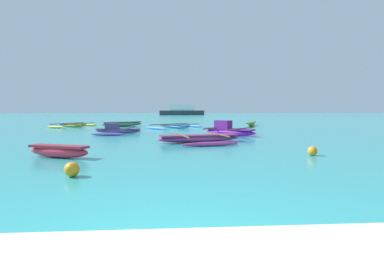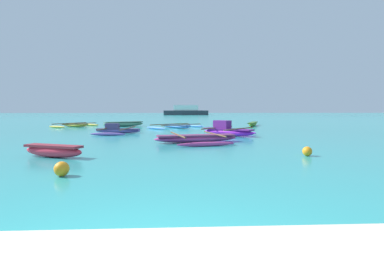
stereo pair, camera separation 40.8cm
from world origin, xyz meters
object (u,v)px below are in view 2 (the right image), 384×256
object	(u,v)px
moored_boat_5	(117,130)
moored_boat_6	(75,125)
moored_boat_4	(253,124)
moored_boat_0	(176,126)
moored_boat_1	(53,150)
distant_ferry	(186,111)
moored_boat_7	(124,124)
moored_boat_2	(227,131)
mooring_buoy_0	(307,151)
mooring_buoy_1	(62,169)
moored_boat_3	(196,138)

from	to	relation	value
moored_boat_5	moored_boat_6	size ratio (longest dim) A/B	1.02
moored_boat_4	moored_boat_0	bearing A→B (deg)	133.95
moored_boat_4	moored_boat_1	bearing A→B (deg)	170.36
moored_boat_5	moored_boat_1	bearing A→B (deg)	-85.30
moored_boat_4	distant_ferry	distance (m)	53.91
moored_boat_7	distant_ferry	xyz separation A→B (m)	(7.47, 53.95, 0.83)
moored_boat_2	moored_boat_7	world-z (taller)	moored_boat_2
mooring_buoy_0	mooring_buoy_1	size ratio (longest dim) A/B	0.92
mooring_buoy_1	moored_boat_0	bearing A→B (deg)	81.47
moored_boat_6	distant_ferry	size ratio (longest dim) A/B	0.37
moored_boat_4	mooring_buoy_1	size ratio (longest dim) A/B	10.51
moored_boat_3	distant_ferry	xyz separation A→B (m)	(1.55, 67.58, 0.89)
mooring_buoy_0	distant_ferry	distance (m)	72.07
moored_boat_7	mooring_buoy_0	distance (m)	20.43
moored_boat_7	moored_boat_3	bearing A→B (deg)	-94.64
moored_boat_1	moored_boat_5	world-z (taller)	moored_boat_5
mooring_buoy_1	distant_ferry	xyz separation A→B (m)	(5.30, 74.81, 0.90)
moored_boat_0	moored_boat_1	distance (m)	15.85
moored_boat_4	moored_boat_5	size ratio (longest dim) A/B	0.83
moored_boat_1	moored_boat_6	bearing A→B (deg)	128.30
moored_boat_3	mooring_buoy_0	distance (m)	5.72
moored_boat_2	moored_boat_5	xyz separation A→B (m)	(-7.15, 2.43, -0.10)
moored_boat_1	mooring_buoy_0	distance (m)	8.72
moored_boat_1	distant_ferry	size ratio (longest dim) A/B	0.19
moored_boat_4	mooring_buoy_0	xyz separation A→B (m)	(-2.79, -18.36, -0.03)
moored_boat_5	mooring_buoy_0	xyz separation A→B (m)	(8.60, -10.46, -0.04)
moored_boat_4	distant_ferry	world-z (taller)	distant_ferry
moored_boat_1	mooring_buoy_0	world-z (taller)	moored_boat_1
moored_boat_2	mooring_buoy_1	distance (m)	12.30
moored_boat_1	moored_boat_4	world-z (taller)	moored_boat_1
moored_boat_3	moored_boat_2	bearing A→B (deg)	47.49
distant_ferry	moored_boat_7	bearing A→B (deg)	-97.88
moored_boat_4	mooring_buoy_0	bearing A→B (deg)	-165.97
moored_boat_1	moored_boat_3	world-z (taller)	moored_boat_3
moored_boat_7	mooring_buoy_1	world-z (taller)	moored_boat_7
moored_boat_2	moored_boat_1	bearing A→B (deg)	-91.33
moored_boat_6	mooring_buoy_0	size ratio (longest dim) A/B	13.53
moored_boat_0	mooring_buoy_1	distance (m)	18.45
moored_boat_4	distant_ferry	size ratio (longest dim) A/B	0.31
moored_boat_3	mooring_buoy_0	world-z (taller)	moored_boat_3
moored_boat_1	moored_boat_5	distance (m)	10.29
moored_boat_6	moored_boat_7	distance (m)	4.37
moored_boat_2	moored_boat_4	distance (m)	11.17
moored_boat_5	moored_boat_0	bearing A→B (deg)	56.75
moored_boat_5	mooring_buoy_0	size ratio (longest dim) A/B	13.82
moored_boat_3	moored_boat_7	world-z (taller)	moored_boat_7
moored_boat_2	moored_boat_6	size ratio (longest dim) A/B	0.91
moored_boat_1	mooring_buoy_0	xyz separation A→B (m)	(8.71, -0.17, -0.07)
moored_boat_7	distant_ferry	distance (m)	54.47
moored_boat_0	moored_boat_6	xyz separation A→B (m)	(-9.26, 2.22, 0.00)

